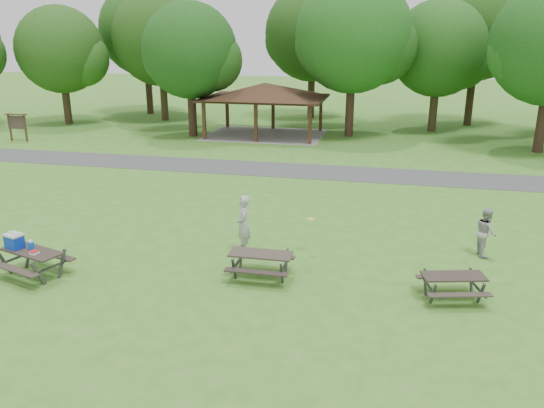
{
  "coord_description": "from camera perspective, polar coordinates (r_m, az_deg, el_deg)",
  "views": [
    {
      "loc": [
        4.91,
        -13.43,
        7.03
      ],
      "look_at": [
        1.0,
        4.0,
        1.3
      ],
      "focal_mm": 35.0,
      "sensor_mm": 36.0,
      "label": 1
    }
  ],
  "objects": [
    {
      "name": "tree_deep_b",
      "position": [
        46.95,
        4.5,
        17.56
      ],
      "size": [
        8.4,
        8.0,
        11.13
      ],
      "color": "#2F2014",
      "rests_on": "ground"
    },
    {
      "name": "ground",
      "position": [
        15.93,
        -6.74,
        -8.53
      ],
      "size": [
        160.0,
        160.0,
        0.0
      ],
      "primitive_type": "plane",
      "color": "#3B7722",
      "rests_on": "ground"
    },
    {
      "name": "frisbee_catcher",
      "position": [
        18.87,
        22.01,
        -2.8
      ],
      "size": [
        0.75,
        0.89,
        1.63
      ],
      "primitive_type": "imported",
      "rotation": [
        0.0,
        0.0,
        1.75
      ],
      "color": "#A4A4A6",
      "rests_on": "ground"
    },
    {
      "name": "tree_row_b",
      "position": [
        46.76,
        -21.66,
        14.92
      ],
      "size": [
        7.14,
        6.8,
        9.28
      ],
      "color": "black",
      "rests_on": "ground"
    },
    {
      "name": "picnic_table_far",
      "position": [
        15.58,
        18.91,
        -7.84
      ],
      "size": [
        1.99,
        1.74,
        0.74
      ],
      "color": "#29231E",
      "rests_on": "ground"
    },
    {
      "name": "pavilion",
      "position": [
        38.68,
        -0.77,
        11.9
      ],
      "size": [
        8.6,
        7.01,
        3.76
      ],
      "color": "#3C2515",
      "rests_on": "ground"
    },
    {
      "name": "frisbee_thrower",
      "position": [
        17.64,
        -3.12,
        -2.23
      ],
      "size": [
        0.68,
        0.84,
        2.0
      ],
      "primitive_type": "imported",
      "rotation": [
        0.0,
        0.0,
        -1.26
      ],
      "color": "#A9A9AC",
      "rests_on": "ground"
    },
    {
      "name": "picnic_table_near",
      "position": [
        17.7,
        -24.91,
        -4.6
      ],
      "size": [
        2.36,
        2.09,
        1.38
      ],
      "color": "#29221E",
      "rests_on": "ground"
    },
    {
      "name": "tree_deep_c",
      "position": [
        45.88,
        21.39,
        17.15
      ],
      "size": [
        8.82,
        8.4,
        11.9
      ],
      "color": "#2F1E15",
      "rests_on": "ground"
    },
    {
      "name": "tree_row_d",
      "position": [
        38.54,
        -8.72,
        15.72
      ],
      "size": [
        6.93,
        6.6,
        9.27
      ],
      "color": "black",
      "rests_on": "ground"
    },
    {
      "name": "frisbee_in_flight",
      "position": [
        17.54,
        4.24,
        -1.62
      ],
      "size": [
        0.29,
        0.29,
        0.02
      ],
      "color": "yellow",
      "rests_on": "ground"
    },
    {
      "name": "tree_deep_a",
      "position": [
        50.87,
        -13.38,
        17.44
      ],
      "size": [
        8.4,
        8.0,
        11.38
      ],
      "color": "#311F15",
      "rests_on": "ground"
    },
    {
      "name": "tree_row_f",
      "position": [
        42.09,
        17.61,
        15.37
      ],
      "size": [
        7.35,
        7.0,
        9.55
      ],
      "color": "#332416",
      "rests_on": "ground"
    },
    {
      "name": "picnic_table_middle",
      "position": [
        15.99,
        -1.23,
        -5.93
      ],
      "size": [
        1.9,
        1.54,
        0.81
      ],
      "color": "#332B25",
      "rests_on": "ground"
    },
    {
      "name": "tree_row_c",
      "position": [
        46.44,
        -11.78,
        16.82
      ],
      "size": [
        8.19,
        7.8,
        10.67
      ],
      "color": "#2F2214",
      "rests_on": "ground"
    },
    {
      "name": "asphalt_path",
      "position": [
        28.74,
        2.42,
        3.63
      ],
      "size": [
        120.0,
        3.2,
        0.02
      ],
      "primitive_type": "cube",
      "color": "#404043",
      "rests_on": "ground"
    },
    {
      "name": "tree_row_e",
      "position": [
        38.56,
        8.86,
        17.22
      ],
      "size": [
        8.4,
        8.0,
        11.02
      ],
      "color": "#301E15",
      "rests_on": "ground"
    },
    {
      "name": "notice_board",
      "position": [
        40.51,
        -25.75,
        7.92
      ],
      "size": [
        1.6,
        0.3,
        1.88
      ],
      "color": "#3B2515",
      "rests_on": "ground"
    }
  ]
}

